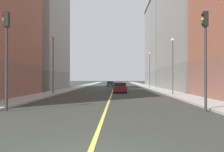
# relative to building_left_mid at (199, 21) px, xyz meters

# --- Properties ---
(sidewalk_left) EXTENTS (2.74, 168.00, 0.15)m
(sidewalk_left) POSITION_rel_building_left_mid_xyz_m (-6.81, 9.34, -11.71)
(sidewalk_left) COLOR #9E9B93
(sidewalk_left) RESTS_ON ground
(sidewalk_right) EXTENTS (2.74, 168.00, 0.15)m
(sidewalk_right) POSITION_rel_building_left_mid_xyz_m (-22.48, 9.34, -11.71)
(sidewalk_right) COLOR #9E9B93
(sidewalk_right) RESTS_ON ground
(lane_center_stripe) EXTENTS (0.16, 154.00, 0.01)m
(lane_center_stripe) POSITION_rel_building_left_mid_xyz_m (-14.65, 9.34, -11.78)
(lane_center_stripe) COLOR #E5D14C
(lane_center_stripe) RESTS_ON ground
(building_left_mid) EXTENTS (11.18, 25.24, 23.56)m
(building_left_mid) POSITION_rel_building_left_mid_xyz_m (0.00, 0.00, 0.00)
(building_left_mid) COLOR slate
(building_left_mid) RESTS_ON ground
(building_left_far) EXTENTS (11.18, 23.42, 22.34)m
(building_left_far) POSITION_rel_building_left_mid_xyz_m (-0.00, 25.83, -0.61)
(building_left_far) COLOR slate
(building_left_far) RESTS_ON ground
(building_right_midblock) EXTENTS (11.18, 17.44, 19.06)m
(building_right_midblock) POSITION_rel_building_left_mid_xyz_m (-29.30, 1.72, -2.25)
(building_right_midblock) COLOR gray
(building_right_midblock) RESTS_ON ground
(traffic_light_left_near) EXTENTS (0.40, 0.32, 6.04)m
(traffic_light_left_near) POSITION_rel_building_left_mid_xyz_m (-8.60, -29.91, -7.88)
(traffic_light_left_near) COLOR #2D2D2D
(traffic_light_left_near) RESTS_ON ground
(traffic_light_right_near) EXTENTS (0.40, 0.32, 6.07)m
(traffic_light_right_near) POSITION_rel_building_left_mid_xyz_m (-20.73, -29.91, -7.87)
(traffic_light_right_near) COLOR #2D2D2D
(traffic_light_right_near) RESTS_ON ground
(street_lamp_left_near) EXTENTS (0.36, 0.36, 6.43)m
(street_lamp_left_near) POSITION_rel_building_left_mid_xyz_m (-7.58, -15.19, -7.69)
(street_lamp_left_near) COLOR #4C4C51
(street_lamp_left_near) RESTS_ON ground
(street_lamp_right_near) EXTENTS (0.36, 0.36, 7.15)m
(street_lamp_right_near) POSITION_rel_building_left_mid_xyz_m (-21.71, -13.62, -7.31)
(street_lamp_right_near) COLOR #4C4C51
(street_lamp_right_near) RESTS_ON ground
(street_lamp_left_far) EXTENTS (0.36, 0.36, 6.96)m
(street_lamp_left_far) POSITION_rel_building_left_mid_xyz_m (-7.58, 7.02, -7.41)
(street_lamp_left_far) COLOR #4C4C51
(street_lamp_left_far) RESTS_ON ground
(car_teal) EXTENTS (1.93, 4.60, 1.26)m
(car_teal) POSITION_rel_building_left_mid_xyz_m (-15.68, 20.93, -11.16)
(car_teal) COLOR #196670
(car_teal) RESTS_ON ground
(car_black) EXTENTS (1.77, 4.14, 1.36)m
(car_black) POSITION_rel_building_left_mid_xyz_m (-13.70, 0.74, -11.12)
(car_black) COLOR black
(car_black) RESTS_ON ground
(car_maroon) EXTENTS (1.96, 4.25, 1.41)m
(car_maroon) POSITION_rel_building_left_mid_xyz_m (-13.50, -8.59, -11.11)
(car_maroon) COLOR maroon
(car_maroon) RESTS_ON ground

